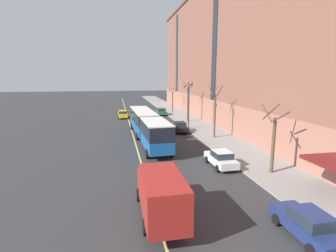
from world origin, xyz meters
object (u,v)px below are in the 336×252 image
object	(u,v)px
parked_car_black_2	(180,127)
street_tree_mid_block	(215,112)
parked_car_white_0	(221,159)
street_tree_far_uptown	(188,101)
parked_car_navy_3	(308,225)
box_truck	(160,193)
parked_car_green_1	(161,112)
street_tree_near_corner	(273,139)
street_tree_far_downtown	(172,99)
street_lamp	(189,101)
taxi_cab	(123,114)
city_bus	(147,125)

from	to	relation	value
parked_car_black_2	street_tree_mid_block	distance (m)	6.76
parked_car_white_0	street_tree_far_uptown	bearing A→B (deg)	81.82
parked_car_navy_3	box_truck	world-z (taller)	box_truck
parked_car_green_1	street_tree_mid_block	size ratio (longest dim) A/B	0.65
box_truck	street_tree_near_corner	distance (m)	12.09
street_tree_far_downtown	street_lamp	world-z (taller)	street_lamp
street_tree_mid_block	box_truck	bearing A→B (deg)	-119.09
street_tree_far_downtown	street_tree_far_uptown	bearing A→B (deg)	-89.97
street_tree_near_corner	parked_car_green_1	bearing A→B (deg)	95.41
taxi_cab	street_tree_near_corner	size ratio (longest dim) A/B	0.75
taxi_cab	parked_car_white_0	bearing A→B (deg)	-75.27
street_tree_mid_block	parked_car_white_0	bearing A→B (deg)	-107.76
city_bus	parked_car_green_1	distance (m)	23.10
city_bus	parked_car_black_2	size ratio (longest dim) A/B	4.12
parked_car_black_2	taxi_cab	distance (m)	17.53
city_bus	street_tree_near_corner	xyz separation A→B (m)	(9.11, -14.32, 1.01)
box_truck	taxi_cab	bearing A→B (deg)	91.69
parked_car_navy_3	city_bus	bearing A→B (deg)	103.84
parked_car_green_1	box_truck	xyz separation A→B (m)	(-7.19, -42.19, 0.91)
street_tree_mid_block	street_lamp	xyz separation A→B (m)	(-1.68, 6.76, 0.83)
parked_car_green_1	street_tree_far_downtown	xyz separation A→B (m)	(3.47, 4.30, 2.23)
street_tree_mid_block	street_lamp	bearing A→B (deg)	103.93
city_bus	street_tree_mid_block	xyz separation A→B (m)	(9.11, -0.67, 1.59)
taxi_cab	street_tree_far_uptown	xyz separation A→B (m)	(11.83, -6.77, 3.06)
street_lamp	parked_car_white_0	bearing A→B (deg)	-95.99
parked_car_green_1	parked_car_black_2	xyz separation A→B (m)	(-0.14, -18.09, -0.00)
street_tree_near_corner	street_tree_far_downtown	bearing A→B (deg)	90.01
parked_car_black_2	street_tree_far_uptown	xyz separation A→B (m)	(3.61, 8.72, 3.06)
parked_car_black_2	street_tree_near_corner	bearing A→B (deg)	-79.00
box_truck	city_bus	bearing A→B (deg)	85.53
street_tree_far_uptown	box_truck	bearing A→B (deg)	-108.01
city_bus	street_tree_far_downtown	distance (m)	28.19
parked_car_green_1	parked_car_navy_3	bearing A→B (deg)	-89.94
parked_car_green_1	parked_car_black_2	world-z (taller)	same
street_tree_far_downtown	parked_car_navy_3	bearing A→B (deg)	-93.94
street_tree_near_corner	street_lamp	world-z (taller)	street_lamp
parked_car_green_1	street_tree_far_uptown	size ratio (longest dim) A/B	0.64
city_bus	street_tree_near_corner	world-z (taller)	street_tree_near_corner
taxi_cab	street_tree_mid_block	world-z (taller)	street_tree_mid_block
street_tree_near_corner	street_tree_far_downtown	world-z (taller)	street_tree_near_corner
parked_car_white_0	street_tree_mid_block	world-z (taller)	street_tree_mid_block
parked_car_green_1	street_tree_near_corner	world-z (taller)	street_tree_near_corner
parked_car_black_2	taxi_cab	xyz separation A→B (m)	(-8.22, 15.49, -0.00)
parked_car_black_2	street_tree_far_downtown	bearing A→B (deg)	80.85
street_tree_near_corner	parked_car_black_2	bearing A→B (deg)	101.00
city_bus	street_tree_far_uptown	size ratio (longest dim) A/B	2.56
city_bus	parked_car_navy_3	world-z (taller)	city_bus
parked_car_navy_3	street_tree_far_uptown	size ratio (longest dim) A/B	0.61
taxi_cab	street_tree_mid_block	xyz separation A→B (m)	(11.83, -20.42, 2.88)
street_lamp	street_tree_far_uptown	bearing A→B (deg)	76.28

